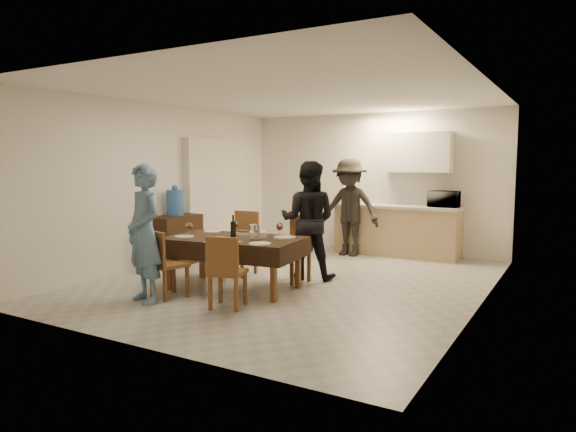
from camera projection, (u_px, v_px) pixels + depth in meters
name	position (u px, v px, depth m)	size (l,w,h in m)	color
floor	(295.00, 281.00, 7.28)	(5.00, 6.00, 0.02)	#ABABA6
ceiling	(296.00, 94.00, 7.01)	(5.00, 6.00, 0.02)	white
wall_back	(372.00, 182.00, 9.73)	(5.00, 0.02, 2.60)	silver
wall_front	(132.00, 205.00, 4.56)	(5.00, 0.02, 2.60)	silver
wall_left	(162.00, 185.00, 8.39)	(0.02, 6.00, 2.60)	silver
wall_right	(485.00, 195.00, 5.90)	(0.02, 6.00, 2.60)	silver
stub_partition	(212.00, 196.00, 9.41)	(0.15, 1.40, 2.10)	beige
kitchen_base_cabinet	(397.00, 232.00, 9.25)	(2.20, 0.60, 0.86)	tan
kitchen_worktop	(397.00, 207.00, 9.20)	(2.24, 0.64, 0.05)	#B6B6B1
upper_cabinet	(417.00, 152.00, 9.07)	(1.20, 0.34, 0.70)	white
dining_table	(234.00, 240.00, 6.75)	(1.87, 1.22, 0.69)	black
chair_near_left	(164.00, 257.00, 6.28)	(0.48, 0.48, 0.46)	brown
chair_near_right	(223.00, 265.00, 5.83)	(0.48, 0.48, 0.46)	brown
chair_far_left	(236.00, 237.00, 7.55)	(0.43, 0.43, 0.51)	brown
chair_far_right	(289.00, 243.00, 7.11)	(0.51, 0.52, 0.50)	brown
console	(176.00, 240.00, 8.42)	(0.44, 0.87, 0.81)	black
water_jug	(175.00, 203.00, 8.36)	(0.28, 0.28, 0.42)	#376DC1
wine_bottle	(233.00, 226.00, 6.80)	(0.07, 0.07, 0.29)	black
water_pitcher	(254.00, 232.00, 6.52)	(0.13, 0.13, 0.20)	white
savoury_tart	(223.00, 240.00, 6.37)	(0.38, 0.29, 0.05)	#AF6C33
salad_bowl	(261.00, 235.00, 6.75)	(0.19, 0.19, 0.07)	silver
mushroom_dish	(243.00, 233.00, 7.01)	(0.22, 0.22, 0.04)	silver
wine_glass_a	(189.00, 230.00, 6.80)	(0.09, 0.09, 0.20)	white
wine_glass_b	(280.00, 230.00, 6.68)	(0.09, 0.09, 0.21)	white
wine_glass_c	(235.00, 227.00, 7.10)	(0.08, 0.08, 0.19)	white
plate_near_left	(184.00, 237.00, 6.79)	(0.25, 0.25, 0.01)	silver
plate_near_right	(260.00, 244.00, 6.19)	(0.27, 0.27, 0.02)	silver
plate_far_left	(212.00, 231.00, 7.31)	(0.24, 0.24, 0.01)	silver
plate_far_right	(285.00, 237.00, 6.71)	(0.29, 0.29, 0.02)	silver
microwave	(444.00, 199.00, 8.78)	(0.50, 0.34, 0.28)	white
person_near	(144.00, 233.00, 6.10)	(0.61, 0.40, 1.67)	#5679A0
person_far	(308.00, 220.00, 7.36)	(0.82, 0.64, 1.69)	black
person_kitchen	(349.00, 207.00, 9.18)	(1.12, 0.65, 1.74)	black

